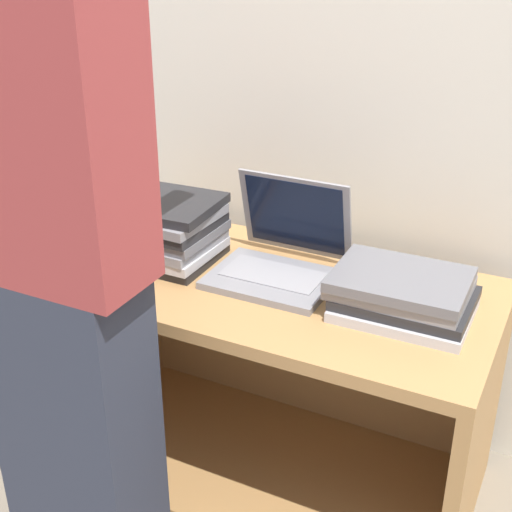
# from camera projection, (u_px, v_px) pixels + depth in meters

# --- Properties ---
(wall_back) EXTENTS (8.00, 0.05, 2.40)m
(wall_back) POSITION_uv_depth(u_px,v_px,m) (336.00, 52.00, 2.03)
(wall_back) COLOR beige
(wall_back) RESTS_ON ground_plane
(cart) EXTENTS (1.21, 0.62, 0.65)m
(cart) POSITION_uv_depth(u_px,v_px,m) (280.00, 370.00, 2.13)
(cart) COLOR #A87A47
(cart) RESTS_ON ground_plane
(laptop_open) EXTENTS (0.33, 0.31, 0.26)m
(laptop_open) POSITION_uv_depth(u_px,v_px,m) (280.00, 257.00, 1.95)
(laptop_open) COLOR gray
(laptop_open) RESTS_ON cart
(laptop_stack_left) EXTENTS (0.35, 0.27, 0.18)m
(laptop_stack_left) POSITION_uv_depth(u_px,v_px,m) (159.00, 228.00, 2.03)
(laptop_stack_left) COLOR #232326
(laptop_stack_left) RESTS_ON cart
(laptop_stack_right) EXTENTS (0.35, 0.26, 0.10)m
(laptop_stack_right) POSITION_uv_depth(u_px,v_px,m) (403.00, 294.00, 1.76)
(laptop_stack_right) COLOR #B7B7BC
(laptop_stack_right) RESTS_ON cart
(person) EXTENTS (0.40, 0.54, 1.81)m
(person) POSITION_uv_depth(u_px,v_px,m) (58.00, 253.00, 1.47)
(person) COLOR #2D3342
(person) RESTS_ON ground_plane
(inventory_tag) EXTENTS (0.06, 0.02, 0.01)m
(inventory_tag) POSITION_uv_depth(u_px,v_px,m) (144.00, 204.00, 1.94)
(inventory_tag) COLOR red
(inventory_tag) RESTS_ON laptop_stack_left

